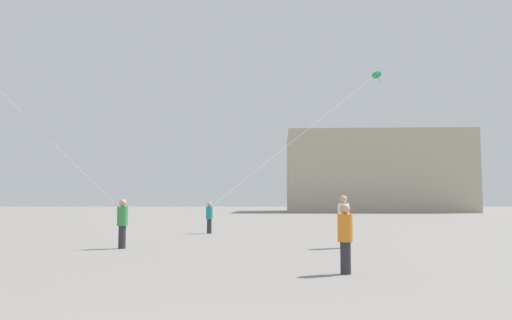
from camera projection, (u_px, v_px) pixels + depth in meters
person_in_white at (344, 219)px, 18.12m from camera, size 0.41×0.41×1.87m
person_in_orange at (345, 235)px, 11.69m from camera, size 0.35×0.35×1.60m
person_in_teal at (209, 216)px, 26.25m from camera, size 0.35×0.35×1.61m
person_in_green at (122, 221)px, 17.96m from camera, size 0.38×0.38×1.73m
kite_emerald_diamond at (372, 78)px, 39.79m from camera, size 12.08×14.03×10.77m
building_left_hall at (373, 173)px, 80.59m from camera, size 27.29×17.82×12.10m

